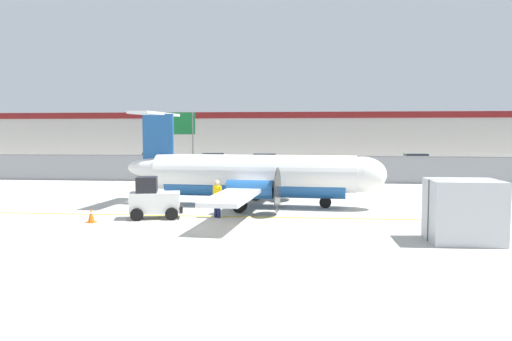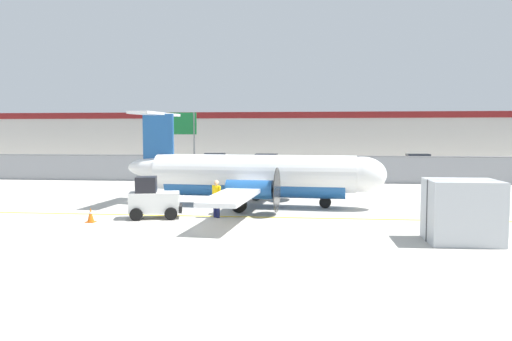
{
  "view_description": "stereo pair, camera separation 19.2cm",
  "coord_description": "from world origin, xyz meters",
  "px_view_note": "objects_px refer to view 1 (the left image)",
  "views": [
    {
      "loc": [
        3.17,
        -20.4,
        3.85
      ],
      "look_at": [
        0.48,
        6.37,
        1.8
      ],
      "focal_mm": 35.0,
      "sensor_mm": 36.0,
      "label": 1
    },
    {
      "loc": [
        3.36,
        -20.38,
        3.85
      ],
      "look_at": [
        0.48,
        6.37,
        1.8
      ],
      "focal_mm": 35.0,
      "sensor_mm": 36.0,
      "label": 2
    }
  ],
  "objects_px": {
    "commuter_airplane": "(259,176)",
    "traffic_cone_near_left": "(91,215)",
    "baggage_tug": "(154,199)",
    "parked_car_3": "(346,166)",
    "traffic_cone_near_right": "(224,200)",
    "highway_sign": "(174,129)",
    "parked_car_2": "(266,161)",
    "cargo_container": "(463,211)",
    "ground_crew_worker": "(217,197)",
    "parked_car_1": "(214,161)",
    "parked_car_0": "(154,160)",
    "parked_car_4": "(415,162)"
  },
  "relations": [
    {
      "from": "cargo_container",
      "to": "highway_sign",
      "type": "bearing_deg",
      "value": 125.57
    },
    {
      "from": "traffic_cone_near_right",
      "to": "ground_crew_worker",
      "type": "bearing_deg",
      "value": -85.28
    },
    {
      "from": "parked_car_2",
      "to": "baggage_tug",
      "type": "bearing_deg",
      "value": -92.81
    },
    {
      "from": "traffic_cone_near_right",
      "to": "highway_sign",
      "type": "distance_m",
      "value": 16.79
    },
    {
      "from": "commuter_airplane",
      "to": "traffic_cone_near_left",
      "type": "xyz_separation_m",
      "value": [
        -6.69,
        -5.43,
        -1.29
      ]
    },
    {
      "from": "ground_crew_worker",
      "to": "highway_sign",
      "type": "height_order",
      "value": "highway_sign"
    },
    {
      "from": "cargo_container",
      "to": "commuter_airplane",
      "type": "bearing_deg",
      "value": 135.22
    },
    {
      "from": "parked_car_3",
      "to": "parked_car_1",
      "type": "bearing_deg",
      "value": -34.77
    },
    {
      "from": "cargo_container",
      "to": "parked_car_4",
      "type": "height_order",
      "value": "cargo_container"
    },
    {
      "from": "parked_car_0",
      "to": "parked_car_4",
      "type": "relative_size",
      "value": 1.03
    },
    {
      "from": "cargo_container",
      "to": "parked_car_1",
      "type": "bearing_deg",
      "value": 113.63
    },
    {
      "from": "baggage_tug",
      "to": "highway_sign",
      "type": "xyz_separation_m",
      "value": [
        -4.11,
        18.82,
        3.28
      ]
    },
    {
      "from": "parked_car_1",
      "to": "parked_car_3",
      "type": "relative_size",
      "value": 1.02
    },
    {
      "from": "cargo_container",
      "to": "traffic_cone_near_left",
      "type": "bearing_deg",
      "value": 170.38
    },
    {
      "from": "commuter_airplane",
      "to": "parked_car_4",
      "type": "height_order",
      "value": "commuter_airplane"
    },
    {
      "from": "parked_car_0",
      "to": "highway_sign",
      "type": "relative_size",
      "value": 0.79
    },
    {
      "from": "parked_car_0",
      "to": "parked_car_2",
      "type": "bearing_deg",
      "value": 178.16
    },
    {
      "from": "cargo_container",
      "to": "parked_car_3",
      "type": "bearing_deg",
      "value": 93.8
    },
    {
      "from": "ground_crew_worker",
      "to": "cargo_container",
      "type": "xyz_separation_m",
      "value": [
        9.52,
        -4.1,
        0.15
      ]
    },
    {
      "from": "commuter_airplane",
      "to": "traffic_cone_near_right",
      "type": "relative_size",
      "value": 25.12
    },
    {
      "from": "baggage_tug",
      "to": "cargo_container",
      "type": "distance_m",
      "value": 12.84
    },
    {
      "from": "traffic_cone_near_left",
      "to": "traffic_cone_near_right",
      "type": "bearing_deg",
      "value": 46.76
    },
    {
      "from": "baggage_tug",
      "to": "parked_car_3",
      "type": "xyz_separation_m",
      "value": [
        10.3,
        22.34,
        0.04
      ]
    },
    {
      "from": "parked_car_1",
      "to": "traffic_cone_near_right",
      "type": "bearing_deg",
      "value": -86.42
    },
    {
      "from": "ground_crew_worker",
      "to": "parked_car_0",
      "type": "bearing_deg",
      "value": -120.87
    },
    {
      "from": "cargo_container",
      "to": "parked_car_4",
      "type": "relative_size",
      "value": 0.58
    },
    {
      "from": "baggage_tug",
      "to": "parked_car_2",
      "type": "distance_m",
      "value": 29.39
    },
    {
      "from": "traffic_cone_near_right",
      "to": "highway_sign",
      "type": "bearing_deg",
      "value": 113.94
    },
    {
      "from": "baggage_tug",
      "to": "parked_car_2",
      "type": "xyz_separation_m",
      "value": [
        2.68,
        29.26,
        0.04
      ]
    },
    {
      "from": "cargo_container",
      "to": "parked_car_4",
      "type": "xyz_separation_m",
      "value": [
        5.51,
        34.13,
        -0.21
      ]
    },
    {
      "from": "cargo_container",
      "to": "parked_car_2",
      "type": "xyz_separation_m",
      "value": [
        -9.64,
        32.89,
        -0.21
      ]
    },
    {
      "from": "traffic_cone_near_left",
      "to": "parked_car_0",
      "type": "distance_m",
      "value": 32.81
    },
    {
      "from": "traffic_cone_near_right",
      "to": "parked_car_0",
      "type": "bearing_deg",
      "value": 114.31
    },
    {
      "from": "cargo_container",
      "to": "traffic_cone_near_right",
      "type": "xyz_separation_m",
      "value": [
        -9.8,
        7.51,
        -0.79
      ]
    },
    {
      "from": "ground_crew_worker",
      "to": "traffic_cone_near_left",
      "type": "xyz_separation_m",
      "value": [
        -5.16,
        -1.78,
        -0.64
      ]
    },
    {
      "from": "ground_crew_worker",
      "to": "traffic_cone_near_right",
      "type": "height_order",
      "value": "ground_crew_worker"
    },
    {
      "from": "commuter_airplane",
      "to": "highway_sign",
      "type": "bearing_deg",
      "value": 124.58
    },
    {
      "from": "parked_car_1",
      "to": "parked_car_4",
      "type": "xyz_separation_m",
      "value": [
        20.64,
        0.56,
        0.0
      ]
    },
    {
      "from": "traffic_cone_near_left",
      "to": "parked_car_2",
      "type": "height_order",
      "value": "parked_car_2"
    },
    {
      "from": "baggage_tug",
      "to": "parked_car_0",
      "type": "bearing_deg",
      "value": 94.02
    },
    {
      "from": "commuter_airplane",
      "to": "ground_crew_worker",
      "type": "distance_m",
      "value": 4.01
    },
    {
      "from": "parked_car_1",
      "to": "parked_car_3",
      "type": "bearing_deg",
      "value": -38.07
    },
    {
      "from": "ground_crew_worker",
      "to": "highway_sign",
      "type": "distance_m",
      "value": 19.86
    },
    {
      "from": "traffic_cone_near_left",
      "to": "parked_car_0",
      "type": "bearing_deg",
      "value": 102.74
    },
    {
      "from": "commuter_airplane",
      "to": "cargo_container",
      "type": "height_order",
      "value": "commuter_airplane"
    },
    {
      "from": "ground_crew_worker",
      "to": "highway_sign",
      "type": "xyz_separation_m",
      "value": [
        -6.91,
        18.35,
        3.19
      ]
    },
    {
      "from": "parked_car_1",
      "to": "parked_car_2",
      "type": "height_order",
      "value": "same"
    },
    {
      "from": "ground_crew_worker",
      "to": "parked_car_4",
      "type": "height_order",
      "value": "same"
    },
    {
      "from": "commuter_airplane",
      "to": "highway_sign",
      "type": "xyz_separation_m",
      "value": [
        -8.45,
        14.7,
        2.54
      ]
    },
    {
      "from": "ground_crew_worker",
      "to": "parked_car_1",
      "type": "distance_m",
      "value": 30.0
    }
  ]
}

